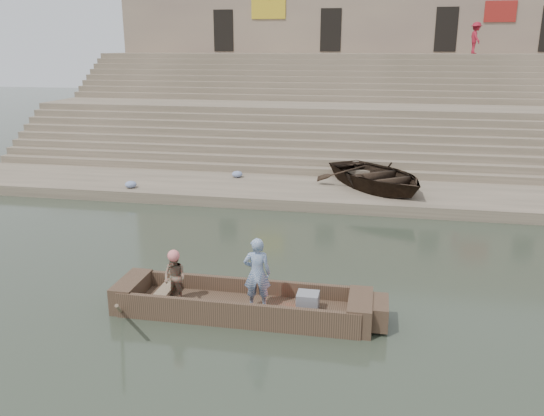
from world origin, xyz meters
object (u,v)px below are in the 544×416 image
(rowing_man, at_px, (175,278))
(pedestrian, at_px, (476,38))
(main_rowboat, at_px, (242,309))
(television, at_px, (307,302))
(standing_man, at_px, (257,273))
(beached_rowboat, at_px, (377,176))

(rowing_man, xyz_separation_m, pedestrian, (9.41, 24.33, 5.29))
(main_rowboat, height_order, television, television)
(standing_man, bearing_deg, rowing_man, -6.31)
(rowing_man, relative_size, beached_rowboat, 0.24)
(main_rowboat, relative_size, beached_rowboat, 1.03)
(television, relative_size, pedestrian, 0.26)
(television, xyz_separation_m, pedestrian, (6.52, 24.21, 5.66))
(standing_man, relative_size, rowing_man, 1.39)
(standing_man, height_order, television, standing_man)
(main_rowboat, xyz_separation_m, rowing_man, (-1.46, -0.12, 0.68))
(main_rowboat, distance_m, rowing_man, 1.61)
(main_rowboat, xyz_separation_m, standing_man, (0.37, -0.06, 0.90))
(pedestrian, bearing_deg, standing_man, 154.67)
(television, relative_size, beached_rowboat, 0.10)
(main_rowboat, height_order, rowing_man, rowing_man)
(main_rowboat, height_order, beached_rowboat, beached_rowboat)
(rowing_man, relative_size, television, 2.47)
(main_rowboat, bearing_deg, rowing_man, -175.12)
(television, bearing_deg, standing_man, -177.06)
(standing_man, xyz_separation_m, television, (1.07, 0.06, -0.59))
(standing_man, height_order, rowing_man, standing_man)
(standing_man, height_order, pedestrian, pedestrian)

